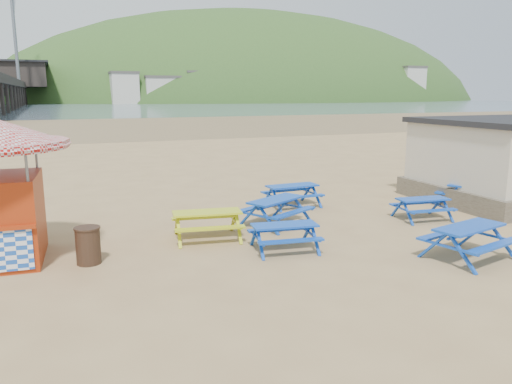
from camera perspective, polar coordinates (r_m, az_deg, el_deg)
name	(u,v)px	position (r m, az deg, el deg)	size (l,w,h in m)	color
ground	(287,233)	(14.94, 3.59, -4.70)	(400.00, 400.00, 0.00)	tan
wet_sand	(104,125)	(68.34, -16.96, 7.38)	(400.00, 400.00, 0.00)	olive
sea	(71,105)	(183.08, -20.42, 9.33)	(400.00, 400.00, 0.00)	#4C5F6D
picnic_table_blue_a	(276,212)	(15.71, 2.30, -2.28)	(2.54, 2.37, 0.85)	#1841A2
picnic_table_blue_b	(292,196)	(18.34, 4.16, -0.41)	(1.93, 1.57, 0.79)	#1841A2
picnic_table_blue_c	(466,193)	(20.13, 22.85, -0.13)	(2.59, 2.45, 0.86)	#1841A2
picnic_table_blue_d	(284,237)	(13.23, 3.27, -5.20)	(1.90, 1.62, 0.72)	#1841A2
picnic_table_blue_e	(468,242)	(13.64, 23.10, -5.32)	(2.34, 2.05, 0.85)	#1841A2
picnic_table_blue_f	(422,209)	(17.30, 18.47, -1.83)	(1.85, 1.56, 0.71)	#1841A2
picnic_table_yellow	(207,225)	(14.29, -5.60, -3.80)	(2.14, 1.83, 0.81)	#B5BC0C
litter_bin	(88,245)	(12.86, -18.64, -5.78)	(0.63, 0.63, 0.92)	#372419
pier	(12,88)	(191.52, -26.09, 10.59)	(24.00, 220.00, 39.29)	black
headland_town	(252,120)	(261.38, -0.47, 8.24)	(264.00, 144.00, 108.00)	#2D4C1E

